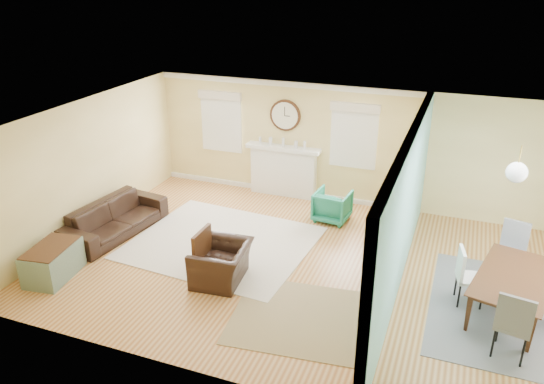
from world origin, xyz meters
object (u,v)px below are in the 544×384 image
object	(u,v)px
sofa	(115,218)
credenza	(386,226)
green_chair	(332,206)
dining_table	(514,295)
eames_chair	(222,263)

from	to	relation	value
sofa	credenza	size ratio (longest dim) A/B	1.49
green_chair	dining_table	world-z (taller)	green_chair
sofa	dining_table	distance (m)	7.21
green_chair	credenza	size ratio (longest dim) A/B	0.47
eames_chair	green_chair	world-z (taller)	eames_chair
green_chair	credenza	xyz separation A→B (m)	(1.20, -0.69, 0.08)
eames_chair	credenza	distance (m)	3.21
sofa	dining_table	world-z (taller)	sofa
eames_chair	credenza	world-z (taller)	credenza
sofa	green_chair	bearing A→B (deg)	-54.55
eames_chair	credenza	size ratio (longest dim) A/B	0.67
eames_chair	green_chair	size ratio (longest dim) A/B	1.41
eames_chair	dining_table	distance (m)	4.57
sofa	credenza	xyz separation A→B (m)	(5.04, 1.39, 0.08)
credenza	dining_table	size ratio (longest dim) A/B	0.82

